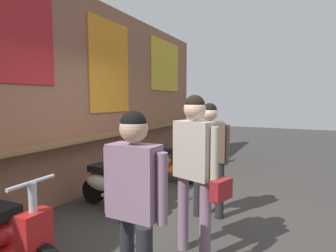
{
  "coord_description": "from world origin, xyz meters",
  "views": [
    {
      "loc": [
        -3.23,
        -1.45,
        1.66
      ],
      "look_at": [
        1.61,
        0.92,
        1.14
      ],
      "focal_mm": 29.13,
      "sensor_mm": 36.0,
      "label": 1
    }
  ],
  "objects_px": {
    "shopper_with_handbag": "(195,159)",
    "shopper_passing": "(209,148)",
    "scooter_cream": "(113,183)",
    "scooter_orange": "(163,161)",
    "scooter_green": "(193,148)",
    "shopper_browsing": "(134,193)"
  },
  "relations": [
    {
      "from": "scooter_cream",
      "to": "shopper_with_handbag",
      "type": "height_order",
      "value": "shopper_with_handbag"
    },
    {
      "from": "shopper_passing",
      "to": "shopper_browsing",
      "type": "bearing_deg",
      "value": 158.5
    },
    {
      "from": "shopper_browsing",
      "to": "shopper_passing",
      "type": "relative_size",
      "value": 0.98
    },
    {
      "from": "shopper_browsing",
      "to": "scooter_orange",
      "type": "bearing_deg",
      "value": -155.42
    },
    {
      "from": "scooter_green",
      "to": "shopper_browsing",
      "type": "height_order",
      "value": "shopper_browsing"
    },
    {
      "from": "scooter_orange",
      "to": "scooter_green",
      "type": "distance_m",
      "value": 1.75
    },
    {
      "from": "scooter_orange",
      "to": "scooter_green",
      "type": "bearing_deg",
      "value": 91.97
    },
    {
      "from": "shopper_with_handbag",
      "to": "shopper_passing",
      "type": "distance_m",
      "value": 1.01
    },
    {
      "from": "scooter_green",
      "to": "scooter_cream",
      "type": "bearing_deg",
      "value": -88.66
    },
    {
      "from": "scooter_cream",
      "to": "shopper_passing",
      "type": "height_order",
      "value": "shopper_passing"
    },
    {
      "from": "scooter_orange",
      "to": "shopper_browsing",
      "type": "relative_size",
      "value": 0.89
    },
    {
      "from": "scooter_orange",
      "to": "shopper_passing",
      "type": "height_order",
      "value": "shopper_passing"
    },
    {
      "from": "scooter_green",
      "to": "shopper_browsing",
      "type": "xyz_separation_m",
      "value": [
        -5.01,
        -1.44,
        0.57
      ]
    },
    {
      "from": "shopper_browsing",
      "to": "shopper_passing",
      "type": "bearing_deg",
      "value": -178.23
    },
    {
      "from": "scooter_cream",
      "to": "shopper_passing",
      "type": "distance_m",
      "value": 1.56
    },
    {
      "from": "scooter_green",
      "to": "shopper_with_handbag",
      "type": "height_order",
      "value": "shopper_with_handbag"
    },
    {
      "from": "scooter_cream",
      "to": "shopper_browsing",
      "type": "bearing_deg",
      "value": -43.8
    },
    {
      "from": "shopper_passing",
      "to": "scooter_green",
      "type": "bearing_deg",
      "value": 2.08
    },
    {
      "from": "scooter_green",
      "to": "shopper_passing",
      "type": "relative_size",
      "value": 0.87
    },
    {
      "from": "shopper_browsing",
      "to": "shopper_passing",
      "type": "height_order",
      "value": "shopper_passing"
    },
    {
      "from": "scooter_cream",
      "to": "scooter_green",
      "type": "height_order",
      "value": "same"
    },
    {
      "from": "shopper_with_handbag",
      "to": "shopper_passing",
      "type": "relative_size",
      "value": 1.06
    }
  ]
}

